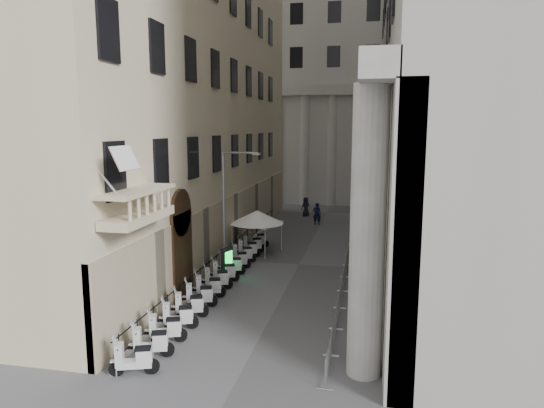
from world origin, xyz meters
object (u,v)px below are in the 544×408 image
at_px(pedestrian_a, 317,214).
at_px(security_tent, 254,216).
at_px(street_lamp, 228,202).
at_px(pedestrian_b, 355,212).
at_px(scooter_0, 135,375).
at_px(info_kiosk, 227,262).

bearing_deg(pedestrian_a, security_tent, 62.02).
bearing_deg(street_lamp, pedestrian_b, 73.88).
bearing_deg(pedestrian_b, security_tent, 60.13).
bearing_deg(pedestrian_a, street_lamp, 66.81).
height_order(scooter_0, info_kiosk, info_kiosk).
relative_size(scooter_0, pedestrian_b, 0.80).
distance_m(scooter_0, pedestrian_b, 30.67).
xyz_separation_m(street_lamp, info_kiosk, (0.26, -1.13, -3.36)).
bearing_deg(scooter_0, security_tent, -18.98).
bearing_deg(street_lamp, security_tent, 91.65).
relative_size(scooter_0, pedestrian_a, 0.75).
height_order(scooter_0, pedestrian_b, pedestrian_b).
relative_size(security_tent, pedestrian_a, 1.82).
distance_m(security_tent, pedestrian_b, 13.94).
bearing_deg(security_tent, street_lamp, -93.82).
height_order(info_kiosk, pedestrian_b, pedestrian_b).
xyz_separation_m(info_kiosk, pedestrian_a, (3.37, 16.27, 0.11)).
xyz_separation_m(security_tent, pedestrian_b, (6.54, 12.21, -1.53)).
bearing_deg(info_kiosk, pedestrian_b, 92.25).
xyz_separation_m(scooter_0, info_kiosk, (-0.09, 11.42, 0.89)).
height_order(scooter_0, street_lamp, street_lamp).
bearing_deg(street_lamp, pedestrian_a, 81.98).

